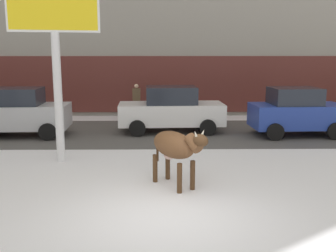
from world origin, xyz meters
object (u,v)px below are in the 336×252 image
(billboard, at_px, (54,11))
(car_silver_hatchback, at_px, (21,112))
(car_white_sedan, at_px, (171,110))
(cow_brown, at_px, (175,146))
(car_blue_hatchback, at_px, (297,112))
(pedestrian_near_billboard, at_px, (137,102))

(billboard, bearing_deg, car_silver_hatchback, 123.65)
(car_silver_hatchback, relative_size, car_white_sedan, 0.84)
(billboard, relative_size, car_silver_hatchback, 1.55)
(car_silver_hatchback, bearing_deg, billboard, -56.35)
(billboard, xyz_separation_m, car_silver_hatchback, (-2.40, 3.61, -3.39))
(cow_brown, height_order, car_blue_hatchback, car_blue_hatchback)
(car_silver_hatchback, relative_size, car_blue_hatchback, 1.00)
(car_silver_hatchback, height_order, pedestrian_near_billboard, car_silver_hatchback)
(billboard, xyz_separation_m, car_white_sedan, (3.37, 4.40, -3.41))
(car_blue_hatchback, bearing_deg, car_silver_hatchback, 179.90)
(car_silver_hatchback, bearing_deg, car_white_sedan, 7.80)
(pedestrian_near_billboard, bearing_deg, car_blue_hatchback, -28.62)
(pedestrian_near_billboard, bearing_deg, car_silver_hatchback, -140.39)
(car_white_sedan, bearing_deg, cow_brown, -90.42)
(car_blue_hatchback, xyz_separation_m, pedestrian_near_billboard, (-6.41, 3.50, -0.05))
(billboard, distance_m, pedestrian_near_billboard, 8.08)
(car_white_sedan, bearing_deg, billboard, -127.50)
(car_silver_hatchback, relative_size, pedestrian_near_billboard, 2.07)
(cow_brown, bearing_deg, car_silver_hatchback, 134.04)
(cow_brown, relative_size, car_blue_hatchback, 0.50)
(car_white_sedan, distance_m, car_blue_hatchback, 4.90)
(billboard, height_order, car_blue_hatchback, billboard)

